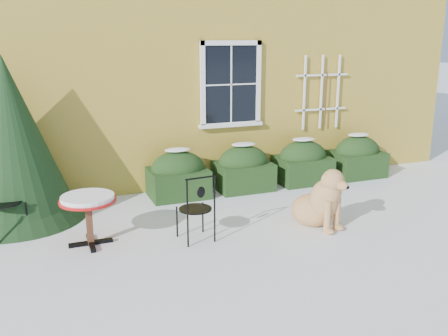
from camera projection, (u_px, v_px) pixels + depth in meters
name	position (u px, v px, depth m)	size (l,w,h in m)	color
ground	(250.00, 247.00, 7.02)	(80.00, 80.00, 0.00)	white
house	(138.00, 21.00, 12.49)	(12.40, 8.40, 6.40)	gold
hedge_row	(274.00, 166.00, 9.79)	(4.95, 0.80, 0.91)	black
evergreen_shrub	(12.00, 155.00, 7.85)	(2.16, 2.16, 2.62)	black
bistro_table	(88.00, 204.00, 6.93)	(0.79, 0.79, 0.73)	black
patio_chair_near	(197.00, 208.00, 7.12)	(0.49, 0.48, 1.00)	black
patio_chair_far	(1.00, 200.00, 7.29)	(0.66, 0.66, 1.10)	black
dog	(320.00, 202.00, 7.66)	(0.81, 1.11, 0.99)	tan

